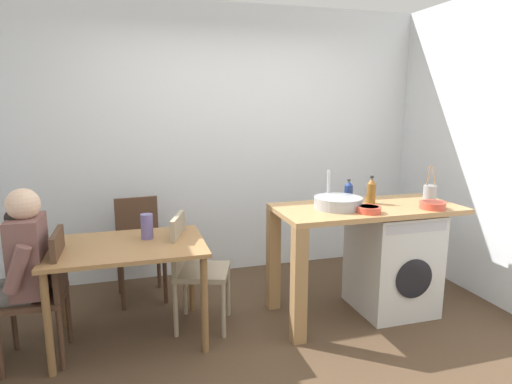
% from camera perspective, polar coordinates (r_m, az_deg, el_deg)
% --- Properties ---
extents(ground_plane, '(5.46, 5.46, 0.00)m').
position_cam_1_polar(ground_plane, '(3.24, 2.67, -20.69)').
color(ground_plane, '#4C3826').
extents(wall_back, '(4.60, 0.10, 2.70)m').
position_cam_1_polar(wall_back, '(4.46, -4.52, 6.51)').
color(wall_back, silver).
rests_on(wall_back, ground_plane).
extents(dining_table, '(1.10, 0.76, 0.74)m').
position_cam_1_polar(dining_table, '(3.30, -16.57, -8.20)').
color(dining_table, '#9E7042').
rests_on(dining_table, ground_plane).
extents(chair_person_seat, '(0.40, 0.40, 0.90)m').
position_cam_1_polar(chair_person_seat, '(3.31, -26.11, -11.37)').
color(chair_person_seat, '#4C3323').
rests_on(chair_person_seat, ground_plane).
extents(chair_opposite, '(0.51, 0.51, 0.90)m').
position_cam_1_polar(chair_opposite, '(3.44, -8.33, -9.43)').
color(chair_opposite, gray).
rests_on(chair_opposite, ground_plane).
extents(chair_spare_by_wall, '(0.43, 0.43, 0.90)m').
position_cam_1_polar(chair_spare_by_wall, '(4.08, -15.14, -6.39)').
color(chair_spare_by_wall, '#4C3323').
rests_on(chair_spare_by_wall, ground_plane).
extents(seated_person, '(0.50, 0.51, 1.20)m').
position_cam_1_polar(seated_person, '(3.29, -29.14, -8.76)').
color(seated_person, '#595651').
rests_on(seated_person, ground_plane).
extents(kitchen_counter, '(1.50, 0.68, 0.92)m').
position_cam_1_polar(kitchen_counter, '(3.55, 11.37, -4.55)').
color(kitchen_counter, tan).
rests_on(kitchen_counter, ground_plane).
extents(washing_machine, '(0.60, 0.61, 0.86)m').
position_cam_1_polar(washing_machine, '(3.89, 17.47, -8.60)').
color(washing_machine, silver).
rests_on(washing_machine, ground_plane).
extents(sink_basin, '(0.38, 0.38, 0.09)m').
position_cam_1_polar(sink_basin, '(3.48, 10.75, -1.40)').
color(sink_basin, '#9EA0A5').
rests_on(sink_basin, kitchen_counter).
extents(tap, '(0.02, 0.02, 0.28)m').
position_cam_1_polar(tap, '(3.62, 9.52, 0.66)').
color(tap, '#B2B2B7').
rests_on(tap, kitchen_counter).
extents(bottle_tall_green, '(0.07, 0.07, 0.19)m').
position_cam_1_polar(bottle_tall_green, '(3.77, 12.10, 0.13)').
color(bottle_tall_green, navy).
rests_on(bottle_tall_green, kitchen_counter).
extents(bottle_squat_brown, '(0.08, 0.08, 0.23)m').
position_cam_1_polar(bottle_squat_brown, '(3.70, 14.93, 0.11)').
color(bottle_squat_brown, brown).
rests_on(bottle_squat_brown, kitchen_counter).
extents(mixing_bowl, '(0.18, 0.18, 0.05)m').
position_cam_1_polar(mixing_bowl, '(3.39, 14.64, -2.20)').
color(mixing_bowl, '#D84C38').
rests_on(mixing_bowl, kitchen_counter).
extents(utensil_crock, '(0.11, 0.11, 0.30)m').
position_cam_1_polar(utensil_crock, '(4.00, 21.92, -0.04)').
color(utensil_crock, gray).
rests_on(utensil_crock, kitchen_counter).
extents(colander, '(0.20, 0.20, 0.06)m').
position_cam_1_polar(colander, '(3.69, 22.24, -1.57)').
color(colander, '#D84C38').
rests_on(colander, kitchen_counter).
extents(vase, '(0.09, 0.09, 0.19)m').
position_cam_1_polar(vase, '(3.34, -14.17, -4.41)').
color(vase, slate).
rests_on(vase, dining_table).
extents(scissors, '(0.15, 0.06, 0.01)m').
position_cam_1_polar(scissors, '(3.51, 14.56, -2.16)').
color(scissors, '#B2B2B7').
rests_on(scissors, kitchen_counter).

